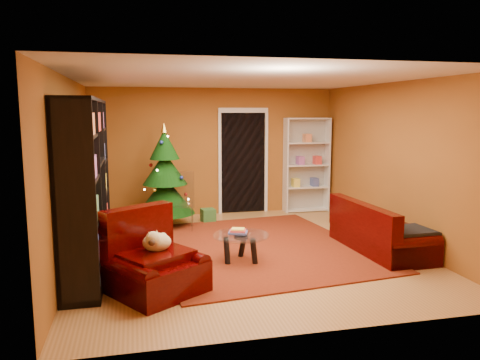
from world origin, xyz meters
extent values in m
cube|color=#A3713B|center=(0.00, 0.00, -0.03)|extent=(5.00, 5.50, 0.05)
cube|color=silver|center=(0.00, 0.00, 2.62)|extent=(5.00, 5.50, 0.05)
cube|color=#93551E|center=(0.00, 2.77, 1.30)|extent=(5.00, 0.05, 2.60)
cube|color=#93551E|center=(-2.52, 0.00, 1.30)|extent=(0.05, 5.50, 2.60)
cube|color=#93551E|center=(2.52, 0.00, 1.30)|extent=(0.05, 5.50, 2.60)
cube|color=maroon|center=(0.20, 0.15, 0.01)|extent=(3.60, 4.07, 0.02)
cube|color=#1A6F65|center=(-1.51, 2.16, 0.16)|extent=(0.38, 0.38, 0.33)
cube|color=#285B26|center=(-0.26, 2.04, 0.13)|extent=(0.29, 0.29, 0.25)
camera|label=1|loc=(-1.63, -6.76, 2.14)|focal=35.00mm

